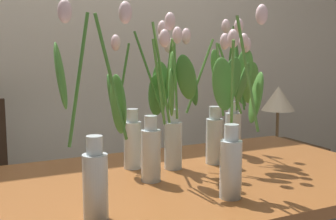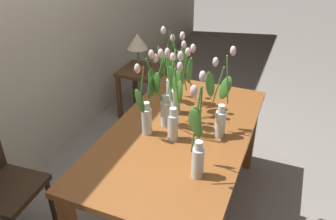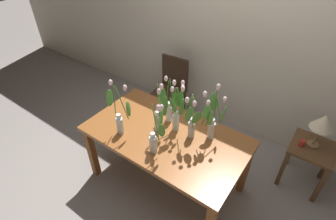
# 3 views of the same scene
# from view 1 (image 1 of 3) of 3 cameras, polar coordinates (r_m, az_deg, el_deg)

# --- Properties ---
(room_wall_rear) EXTENTS (9.00, 0.10, 2.70)m
(room_wall_rear) POSITION_cam_1_polar(r_m,az_deg,el_deg) (2.85, -12.14, 10.94)
(room_wall_rear) COLOR beige
(room_wall_rear) RESTS_ON ground
(dining_table) EXTENTS (1.60, 0.90, 0.74)m
(dining_table) POSITION_cam_1_polar(r_m,az_deg,el_deg) (1.61, 1.35, -11.90)
(dining_table) COLOR brown
(dining_table) RESTS_ON ground
(tulip_vase_0) EXTENTS (0.23, 0.15, 0.58)m
(tulip_vase_0) POSITION_cam_1_polar(r_m,az_deg,el_deg) (1.18, -9.54, -4.96)
(tulip_vase_0) COLOR silver
(tulip_vase_0) RESTS_ON dining_table
(tulip_vase_1) EXTENTS (0.19, 0.24, 0.58)m
(tulip_vase_1) POSITION_cam_1_polar(r_m,az_deg,el_deg) (1.90, 8.79, 1.25)
(tulip_vase_1) COLOR silver
(tulip_vase_1) RESTS_ON dining_table
(tulip_vase_2) EXTENTS (0.26, 0.13, 0.56)m
(tulip_vase_2) POSITION_cam_1_polar(r_m,az_deg,el_deg) (1.67, -4.43, -1.61)
(tulip_vase_2) COLOR silver
(tulip_vase_2) RESTS_ON dining_table
(tulip_vase_3) EXTENTS (0.15, 0.18, 0.59)m
(tulip_vase_3) POSITION_cam_1_polar(r_m,az_deg,el_deg) (1.37, 8.62, -3.53)
(tulip_vase_3) COLOR silver
(tulip_vase_3) RESTS_ON dining_table
(tulip_vase_4) EXTENTS (0.28, 0.15, 0.53)m
(tulip_vase_4) POSITION_cam_1_polar(r_m,az_deg,el_deg) (1.72, 6.40, -0.29)
(tulip_vase_4) COLOR silver
(tulip_vase_4) RESTS_ON dining_table
(tulip_vase_5) EXTENTS (0.14, 0.11, 0.58)m
(tulip_vase_5) POSITION_cam_1_polar(r_m,az_deg,el_deg) (1.51, -1.39, -2.28)
(tulip_vase_5) COLOR silver
(tulip_vase_5) RESTS_ON dining_table
(tulip_vase_6) EXTENTS (0.14, 0.22, 0.53)m
(tulip_vase_6) POSITION_cam_1_polar(r_m,az_deg,el_deg) (1.67, 0.39, -0.62)
(tulip_vase_6) COLOR silver
(tulip_vase_6) RESTS_ON dining_table
(side_table) EXTENTS (0.44, 0.44, 0.55)m
(side_table) POSITION_cam_1_polar(r_m,az_deg,el_deg) (3.07, 14.42, -6.66)
(side_table) COLOR brown
(side_table) RESTS_ON ground
(table_lamp) EXTENTS (0.22, 0.22, 0.40)m
(table_lamp) POSITION_cam_1_polar(r_m,az_deg,el_deg) (2.99, 14.14, 1.25)
(table_lamp) COLOR olive
(table_lamp) RESTS_ON side_table
(pillar_candle) EXTENTS (0.06, 0.06, 0.07)m
(pillar_candle) POSITION_cam_1_polar(r_m,az_deg,el_deg) (2.91, 13.53, -4.27)
(pillar_candle) COLOR #B72D23
(pillar_candle) RESTS_ON side_table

